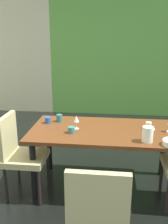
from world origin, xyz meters
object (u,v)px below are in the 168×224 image
at_px(chair_left_near, 19,151).
at_px(cup_south, 148,125).
at_px(cup_corner, 59,118).
at_px(cup_rear, 71,130).
at_px(dining_table, 104,136).
at_px(wine_glass_center, 76,119).
at_px(pitcher_left, 148,134).
at_px(chair_head_near, 98,219).
at_px(cup_right, 48,120).

height_order(chair_left_near, cup_south, chair_left_near).
bearing_deg(cup_corner, chair_left_near, -126.41).
height_order(chair_left_near, cup_rear, chair_left_near).
bearing_deg(dining_table, cup_south, 9.85).
height_order(chair_left_near, wine_glass_center, chair_left_near).
bearing_deg(cup_rear, wine_glass_center, 73.51).
height_order(wine_glass_center, pitcher_left, same).
relative_size(dining_table, wine_glass_center, 10.61).
bearing_deg(cup_corner, chair_head_near, -68.42).
bearing_deg(cup_right, wine_glass_center, -22.66).
bearing_deg(cup_corner, cup_right, -151.92).
xyz_separation_m(dining_table, cup_corner, (-0.59, 0.22, 0.13)).
height_order(cup_right, pitcher_left, pitcher_left).
xyz_separation_m(cup_right, cup_south, (1.23, -0.06, 0.00)).
bearing_deg(dining_table, cup_right, 168.24).
relative_size(cup_rear, pitcher_left, 0.48).
distance_m(cup_right, pitcher_left, 1.26).
bearing_deg(chair_left_near, cup_rear, 102.57).
distance_m(chair_head_near, cup_south, 1.47).
bearing_deg(chair_head_near, cup_south, 69.47).
xyz_separation_m(chair_left_near, cup_right, (0.23, 0.42, 0.24)).
bearing_deg(cup_rear, chair_left_near, -167.43).
distance_m(chair_head_near, wine_glass_center, 1.34).
relative_size(chair_head_near, cup_right, 13.19).
relative_size(cup_rear, cup_south, 0.98).
bearing_deg(cup_rear, cup_right, 139.82).
relative_size(chair_head_near, cup_corner, 10.74).
height_order(chair_left_near, pitcher_left, chair_left_near).
height_order(cup_rear, cup_south, cup_south).
distance_m(wine_glass_center, cup_right, 0.43).
bearing_deg(cup_right, cup_rear, -40.18).
bearing_deg(chair_left_near, cup_right, 151.34).
xyz_separation_m(chair_left_near, cup_rear, (0.58, 0.13, 0.24)).
bearing_deg(cup_south, chair_head_near, -110.53).
height_order(dining_table, cup_right, cup_right).
bearing_deg(cup_rear, pitcher_left, -10.69).
distance_m(dining_table, cup_south, 0.54).
xyz_separation_m(wine_glass_center, cup_rear, (-0.04, -0.13, -0.08)).
relative_size(chair_head_near, cup_south, 12.23).
bearing_deg(cup_rear, dining_table, 21.32).
xyz_separation_m(cup_rear, cup_corner, (-0.22, 0.37, 0.01)).
bearing_deg(cup_rear, chair_head_near, -71.58).
relative_size(chair_left_near, cup_right, 12.86).
distance_m(wine_glass_center, cup_south, 0.86).
xyz_separation_m(chair_left_near, chair_head_near, (0.96, -1.00, 0.01)).
relative_size(dining_table, pitcher_left, 10.55).
bearing_deg(wine_glass_center, chair_head_near, -75.05).
bearing_deg(chair_left_near, chair_head_near, 43.76).
bearing_deg(dining_table, chair_head_near, -89.78).
relative_size(cup_right, pitcher_left, 0.46).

